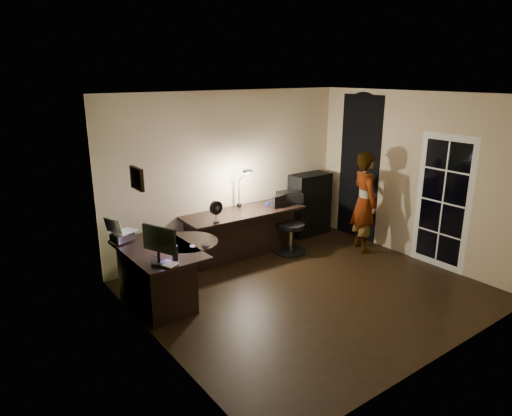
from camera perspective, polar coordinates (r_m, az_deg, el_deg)
floor at (r=6.60m, az=6.57°, el=-10.29°), size 4.50×4.00×0.01m
ceiling at (r=5.90m, az=7.46°, el=13.90°), size 4.50×4.00×0.01m
wall_back at (r=7.65m, az=-3.35°, el=4.36°), size 4.50×0.01×2.70m
wall_front at (r=4.93m, az=23.15°, el=-4.00°), size 4.50×0.01×2.70m
wall_left at (r=4.91m, az=-12.63°, el=-3.09°), size 0.01×4.00×2.70m
wall_right at (r=7.80m, az=19.21°, el=3.69°), size 0.01×4.00×2.70m
green_wall_overlay at (r=4.92m, az=-12.47°, el=-3.05°), size 0.00×4.00×2.70m
arched_doorway at (r=8.48m, az=12.76°, el=4.85°), size 0.01×0.90×2.60m
french_door at (r=7.56m, az=22.30°, el=0.64°), size 0.02×0.92×2.10m
framed_picture at (r=5.19m, az=-14.67°, el=3.58°), size 0.04×0.30×0.25m
desk_left at (r=6.20m, az=-11.93°, el=-8.35°), size 0.85×1.37×0.79m
desk_right at (r=7.62m, az=-1.59°, el=-3.19°), size 2.10×0.80×0.78m
cabinet at (r=8.65m, az=6.71°, el=0.48°), size 0.78×0.39×1.17m
laptop_stand at (r=6.36m, az=-16.38°, el=-3.47°), size 0.30×0.27×0.11m
laptop at (r=6.32m, az=-16.16°, el=-2.01°), size 0.40×0.39×0.21m
monitor at (r=5.50m, az=-12.11°, el=-5.14°), size 0.28×0.49×0.32m
mouse at (r=5.94m, az=-7.94°, el=-4.76°), size 0.08×0.10×0.04m
phone at (r=6.00m, az=-6.32°, el=-4.60°), size 0.09×0.15×0.01m
pen at (r=5.72m, az=-12.41°, el=-5.98°), size 0.04×0.14×0.01m
speaker at (r=5.56m, az=-10.09°, el=-5.55°), size 0.08×0.08×0.19m
notepad at (r=5.49m, az=-10.90°, el=-6.86°), size 0.23×0.27×0.01m
desk_fan at (r=6.90m, az=-5.05°, el=-0.41°), size 0.23×0.14×0.33m
headphones at (r=7.77m, az=1.76°, el=0.63°), size 0.18×0.12×0.08m
printer at (r=7.99m, az=4.22°, el=1.42°), size 0.51×0.46×0.18m
desk_lamp at (r=7.59m, az=-2.16°, el=2.77°), size 0.20×0.34×0.73m
office_chair at (r=7.73m, az=4.37°, el=-2.17°), size 0.64×0.64×0.97m
person at (r=7.95m, az=13.42°, el=0.73°), size 0.61×0.72×1.71m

